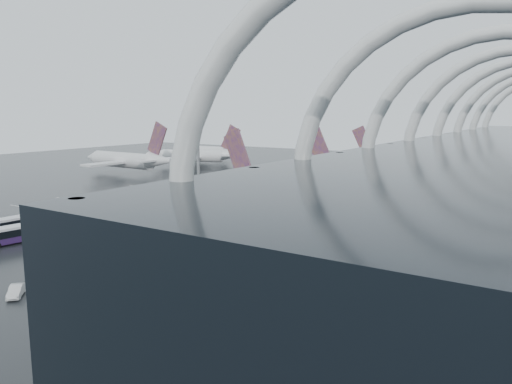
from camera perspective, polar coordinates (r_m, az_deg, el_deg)
The scene contains 24 objects.
ground at distance 103.76m, azimuth -8.07°, elevation -4.72°, with size 420.00×420.00×0.00m, color black.
lane_marking_near at distance 102.31m, azimuth -8.81°, elevation -4.94°, with size 120.00×0.25×0.01m, color silver.
lane_marking_mid at distance 112.78m, azimuth -4.04°, elevation -3.50°, with size 120.00×0.25×0.01m, color silver.
lane_marking_far at distance 135.64m, azimuth 3.13°, elevation -1.29°, with size 120.00×0.25×0.01m, color silver.
bus_bay_line_south at distance 111.30m, azimuth -23.00°, elevation -4.42°, with size 28.00×0.25×0.01m, color silver.
bus_bay_line_north at distance 120.60m, azimuth -16.69°, elevation -3.03°, with size 28.00×0.25×0.01m, color silver.
airliner_main at distance 117.53m, azimuth 5.86°, elevation -0.47°, with size 60.00×52.05×20.34m.
airliner_gate_b at distance 160.45m, azimuth 14.11°, elevation 1.96°, with size 59.19×53.39×20.61m.
airliner_gate_c at distance 220.08m, azimuth 17.03°, elevation 3.65°, with size 49.68×45.37×18.53m.
jet_remote_west at distance 202.31m, azimuth -14.42°, elevation 3.51°, with size 47.74×38.40×20.87m.
jet_remote_mid at distance 223.67m, azimuth -6.59°, elevation 4.12°, with size 40.43×33.03×18.49m.
jet_remote_far at distance 247.00m, azimuth -5.61°, elevation 4.62°, with size 41.72×33.53×18.28m.
bus_row_near_a at distance 119.22m, azimuth -22.23°, elevation -2.61°, with size 3.47×13.23×3.24m.
bus_row_near_b at distance 116.12m, azimuth -21.06°, elevation -2.85°, with size 3.52×13.13×3.21m.
bus_row_near_c at distance 111.28m, azimuth -20.71°, elevation -3.29°, with size 3.35×13.85×3.41m.
bus_row_near_d at distance 108.41m, azimuth -19.43°, elevation -3.57°, with size 4.12×13.64×3.31m.
bus_row_far_c at distance 105.97m, azimuth -25.57°, elevation -4.24°, with size 4.78×13.89×3.35m.
van_curve_a at distance 76.06m, azimuth -18.19°, elevation -9.78°, with size 2.57×5.58×1.55m, color silver.
van_curve_c at distance 76.55m, azimuth -25.72°, elevation -10.13°, with size 1.64×4.70×1.55m, color silver.
floodlight_mast at distance 115.59m, azimuth -6.66°, elevation 5.77°, with size 2.19×2.19×28.54m.
gse_cart_belly_a at distance 106.61m, azimuth 4.43°, elevation -3.92°, with size 2.32×1.37×1.27m, color #A89A16.
gse_cart_belly_b at distance 114.10m, azimuth 9.97°, elevation -3.17°, with size 2.16×1.28×1.18m, color slate.
gse_cart_belly_c at distance 109.80m, azimuth -0.55°, elevation -3.55°, with size 1.94×1.14×1.06m, color #A89A16.
gse_cart_belly_d at distance 103.50m, azimuth 13.83°, elevation -4.57°, with size 2.38×1.40×1.30m, color slate.
Camera 1 is at (66.70, -75.39, 25.17)m, focal length 35.00 mm.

